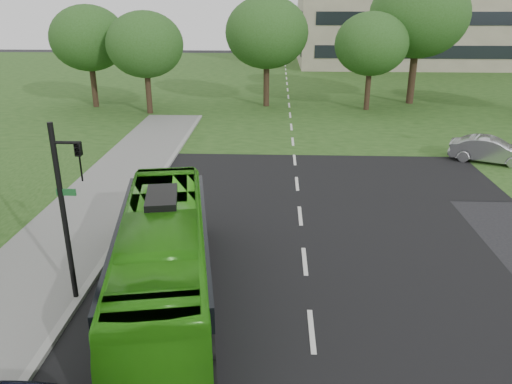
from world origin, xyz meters
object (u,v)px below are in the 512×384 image
(tree_park_a, at_px, (145,45))
(tree_park_f, at_px, (89,38))
(tree_park_c, at_px, (371,44))
(sedan, at_px, (490,150))
(traffic_light, at_px, (68,202))
(bus, at_px, (164,258))
(tree_park_d, at_px, (419,15))
(tree_park_b, at_px, (267,33))

(tree_park_a, xyz_separation_m, tree_park_f, (-5.30, 2.40, 0.29))
(tree_park_c, height_order, sedan, tree_park_c)
(tree_park_a, distance_m, traffic_light, 27.47)
(bus, distance_m, sedan, 21.38)
(tree_park_c, bearing_deg, traffic_light, -114.80)
(tree_park_a, bearing_deg, tree_park_d, 12.90)
(tree_park_f, bearing_deg, tree_park_b, 3.65)
(tree_park_f, relative_size, sedan, 1.92)
(tree_park_a, xyz_separation_m, tree_park_c, (17.91, 2.15, -0.07))
(sedan, bearing_deg, tree_park_b, 63.85)
(tree_park_c, bearing_deg, tree_park_d, 34.25)
(tree_park_d, xyz_separation_m, bus, (-15.19, -31.97, -5.99))
(tree_park_a, bearing_deg, tree_park_b, 19.50)
(tree_park_c, bearing_deg, tree_park_b, 172.01)
(tree_park_f, bearing_deg, tree_park_d, 5.59)
(bus, xyz_separation_m, traffic_light, (-2.61, -0.15, 1.85))
(sedan, height_order, traffic_light, traffic_light)
(tree_park_b, height_order, bus, tree_park_b)
(tree_park_f, height_order, sedan, tree_park_f)
(tree_park_a, height_order, tree_park_b, tree_park_b)
(tree_park_a, relative_size, tree_park_b, 0.88)
(tree_park_b, distance_m, traffic_light, 30.91)
(traffic_light, bearing_deg, bus, 7.76)
(tree_park_a, height_order, bus, tree_park_a)
(traffic_light, bearing_deg, tree_park_f, 112.73)
(tree_park_b, relative_size, tree_park_c, 1.15)
(sedan, bearing_deg, tree_park_a, 85.29)
(tree_park_d, bearing_deg, bus, -115.42)
(traffic_light, bearing_deg, sedan, 43.82)
(tree_park_f, height_order, traffic_light, tree_park_f)
(tree_park_c, xyz_separation_m, sedan, (4.62, -14.32, -4.62))
(tree_park_f, bearing_deg, tree_park_c, -0.62)
(tree_park_b, bearing_deg, sedan, -49.82)
(sedan, bearing_deg, tree_park_d, 24.68)
(sedan, bearing_deg, tree_park_f, 86.03)
(tree_park_f, distance_m, traffic_light, 31.09)
(traffic_light, bearing_deg, tree_park_d, 65.45)
(tree_park_f, distance_m, bus, 32.05)
(tree_park_c, xyz_separation_m, traffic_light, (-13.49, -29.18, -2.03))
(tree_park_a, height_order, tree_park_f, tree_park_f)
(sedan, bearing_deg, traffic_light, 153.04)
(tree_park_c, distance_m, sedan, 15.75)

